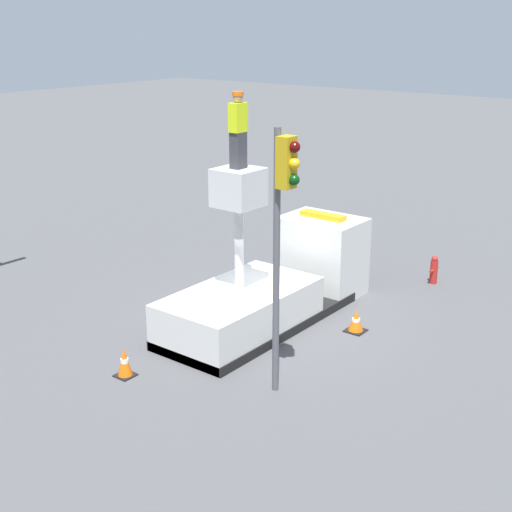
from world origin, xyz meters
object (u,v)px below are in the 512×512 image
at_px(worker, 238,130).
at_px(traffic_cone_curbside, 356,321).
at_px(fire_hydrant, 434,270).
at_px(bucket_truck, 274,287).
at_px(traffic_cone_rear, 125,363).
at_px(traffic_light_pole, 283,212).

height_order(worker, traffic_cone_curbside, worker).
bearing_deg(traffic_cone_curbside, fire_hydrant, -0.73).
distance_m(bucket_truck, traffic_cone_rear, 4.75).
relative_size(bucket_truck, fire_hydrant, 7.76).
xyz_separation_m(traffic_light_pole, traffic_cone_curbside, (3.65, 0.31, -3.65)).
bearing_deg(bucket_truck, traffic_cone_rear, 172.80).
bearing_deg(worker, traffic_cone_rear, 169.74).
height_order(fire_hydrant, traffic_cone_rear, fire_hydrant).
distance_m(fire_hydrant, traffic_cone_curbside, 4.45).
bearing_deg(traffic_light_pole, bucket_truck, 38.69).
height_order(bucket_truck, traffic_cone_rear, bucket_truck).
height_order(bucket_truck, traffic_cone_curbside, bucket_truck).
relative_size(worker, traffic_light_pole, 0.31).
relative_size(bucket_truck, traffic_cone_rear, 9.77).
xyz_separation_m(fire_hydrant, traffic_cone_curbside, (-4.45, 0.06, -0.15)).
bearing_deg(traffic_cone_rear, fire_hydrant, -16.48).
height_order(traffic_light_pole, fire_hydrant, traffic_light_pole).
height_order(traffic_cone_rear, traffic_cone_curbside, traffic_cone_rear).
bearing_deg(traffic_light_pole, traffic_cone_rear, 116.49).
relative_size(worker, traffic_cone_curbside, 3.09).
bearing_deg(traffic_cone_curbside, traffic_cone_rear, 151.70).
xyz_separation_m(worker, traffic_cone_rear, (-3.27, 0.59, -4.75)).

